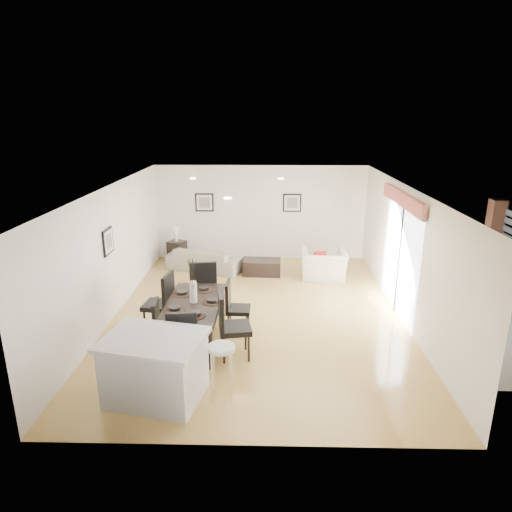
{
  "coord_description": "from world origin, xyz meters",
  "views": [
    {
      "loc": [
        0.18,
        -8.86,
        4.08
      ],
      "look_at": [
        -0.04,
        0.4,
        1.18
      ],
      "focal_mm": 32.0,
      "sensor_mm": 36.0,
      "label": 1
    }
  ],
  "objects_px": {
    "sofa": "(205,259)",
    "bar_stool": "(222,354)",
    "dining_chair_wnear": "(150,325)",
    "coffee_table": "(262,267)",
    "dining_chair_enear": "(229,322)",
    "dining_chair_head": "(182,344)",
    "side_table": "(177,251)",
    "dining_chair_foot": "(204,285)",
    "kitchen_island": "(155,368)",
    "dining_table": "(194,306)",
    "dining_chair_wfar": "(163,299)",
    "dining_chair_efar": "(234,304)",
    "armchair": "(323,264)"
  },
  "relations": [
    {
      "from": "dining_table",
      "to": "bar_stool",
      "type": "relative_size",
      "value": 2.25
    },
    {
      "from": "dining_chair_wfar",
      "to": "dining_chair_enear",
      "type": "relative_size",
      "value": 0.98
    },
    {
      "from": "armchair",
      "to": "side_table",
      "type": "xyz_separation_m",
      "value": [
        -4.05,
        1.38,
        -0.09
      ]
    },
    {
      "from": "dining_table",
      "to": "dining_chair_wfar",
      "type": "distance_m",
      "value": 0.83
    },
    {
      "from": "dining_chair_foot",
      "to": "dining_chair_efar",
      "type": "bearing_deg",
      "value": 125.39
    },
    {
      "from": "dining_chair_wnear",
      "to": "kitchen_island",
      "type": "relative_size",
      "value": 0.63
    },
    {
      "from": "armchair",
      "to": "kitchen_island",
      "type": "bearing_deg",
      "value": 62.45
    },
    {
      "from": "dining_chair_efar",
      "to": "coffee_table",
      "type": "relative_size",
      "value": 1.04
    },
    {
      "from": "dining_chair_head",
      "to": "dining_chair_foot",
      "type": "height_order",
      "value": "dining_chair_foot"
    },
    {
      "from": "dining_table",
      "to": "armchair",
      "type": "bearing_deg",
      "value": 52.99
    },
    {
      "from": "dining_chair_foot",
      "to": "side_table",
      "type": "relative_size",
      "value": 2.12
    },
    {
      "from": "dining_chair_wnear",
      "to": "armchair",
      "type": "bearing_deg",
      "value": 135.08
    },
    {
      "from": "sofa",
      "to": "bar_stool",
      "type": "xyz_separation_m",
      "value": [
        1.03,
        -5.87,
        0.45
      ]
    },
    {
      "from": "dining_chair_wnear",
      "to": "bar_stool",
      "type": "bearing_deg",
      "value": 43.26
    },
    {
      "from": "dining_chair_enear",
      "to": "dining_chair_head",
      "type": "xyz_separation_m",
      "value": [
        -0.69,
        -0.7,
        -0.06
      ]
    },
    {
      "from": "dining_chair_enear",
      "to": "side_table",
      "type": "distance_m",
      "value": 5.8
    },
    {
      "from": "dining_table",
      "to": "dining_chair_efar",
      "type": "distance_m",
      "value": 0.86
    },
    {
      "from": "dining_chair_foot",
      "to": "side_table",
      "type": "height_order",
      "value": "dining_chair_foot"
    },
    {
      "from": "sofa",
      "to": "dining_table",
      "type": "height_order",
      "value": "dining_table"
    },
    {
      "from": "dining_chair_enear",
      "to": "side_table",
      "type": "height_order",
      "value": "dining_chair_enear"
    },
    {
      "from": "dining_table",
      "to": "dining_chair_foot",
      "type": "height_order",
      "value": "dining_chair_foot"
    },
    {
      "from": "sofa",
      "to": "side_table",
      "type": "distance_m",
      "value": 1.22
    },
    {
      "from": "dining_chair_enear",
      "to": "dining_chair_foot",
      "type": "relative_size",
      "value": 0.99
    },
    {
      "from": "kitchen_island",
      "to": "bar_stool",
      "type": "bearing_deg",
      "value": 12.29
    },
    {
      "from": "side_table",
      "to": "kitchen_island",
      "type": "relative_size",
      "value": 0.35
    },
    {
      "from": "dining_chair_foot",
      "to": "armchair",
      "type": "bearing_deg",
      "value": -147.84
    },
    {
      "from": "side_table",
      "to": "dining_chair_foot",
      "type": "bearing_deg",
      "value": -71.08
    },
    {
      "from": "dining_chair_wnear",
      "to": "coffee_table",
      "type": "bearing_deg",
      "value": 152.01
    },
    {
      "from": "sofa",
      "to": "dining_chair_efar",
      "type": "distance_m",
      "value": 3.81
    },
    {
      "from": "dining_table",
      "to": "dining_chair_head",
      "type": "distance_m",
      "value": 1.21
    },
    {
      "from": "sofa",
      "to": "dining_chair_enear",
      "type": "distance_m",
      "value": 4.77
    },
    {
      "from": "dining_chair_enear",
      "to": "coffee_table",
      "type": "xyz_separation_m",
      "value": [
        0.52,
        4.32,
        -0.48
      ]
    },
    {
      "from": "dining_table",
      "to": "dining_chair_wnear",
      "type": "xyz_separation_m",
      "value": [
        -0.69,
        -0.48,
        -0.16
      ]
    },
    {
      "from": "sofa",
      "to": "dining_chair_wfar",
      "type": "height_order",
      "value": "dining_chair_wfar"
    },
    {
      "from": "sofa",
      "to": "kitchen_island",
      "type": "bearing_deg",
      "value": 110.29
    },
    {
      "from": "sofa",
      "to": "dining_table",
      "type": "relative_size",
      "value": 1.03
    },
    {
      "from": "armchair",
      "to": "dining_chair_head",
      "type": "relative_size",
      "value": 1.05
    },
    {
      "from": "dining_chair_wfar",
      "to": "dining_chair_head",
      "type": "height_order",
      "value": "dining_chair_wfar"
    },
    {
      "from": "side_table",
      "to": "sofa",
      "type": "bearing_deg",
      "value": -41.12
    },
    {
      "from": "armchair",
      "to": "coffee_table",
      "type": "distance_m",
      "value": 1.61
    },
    {
      "from": "dining_table",
      "to": "dining_chair_efar",
      "type": "xyz_separation_m",
      "value": [
        0.69,
        0.49,
        -0.16
      ]
    },
    {
      "from": "armchair",
      "to": "dining_chair_head",
      "type": "xyz_separation_m",
      "value": [
        -2.79,
        -4.77,
        0.24
      ]
    },
    {
      "from": "side_table",
      "to": "dining_chair_wfar",
      "type": "bearing_deg",
      "value": -82.49
    },
    {
      "from": "dining_chair_wnear",
      "to": "coffee_table",
      "type": "height_order",
      "value": "dining_chair_wnear"
    },
    {
      "from": "sofa",
      "to": "dining_chair_head",
      "type": "height_order",
      "value": "dining_chair_head"
    },
    {
      "from": "dining_chair_wnear",
      "to": "coffee_table",
      "type": "relative_size",
      "value": 1.05
    },
    {
      "from": "dining_chair_wfar",
      "to": "dining_chair_enear",
      "type": "xyz_separation_m",
      "value": [
        1.36,
        -0.98,
        0.01
      ]
    },
    {
      "from": "dining_chair_efar",
      "to": "dining_chair_wnear",
      "type": "bearing_deg",
      "value": 127.0
    },
    {
      "from": "sofa",
      "to": "armchair",
      "type": "relative_size",
      "value": 1.77
    },
    {
      "from": "dining_chair_wnear",
      "to": "dining_chair_efar",
      "type": "relative_size",
      "value": 1.01
    }
  ]
}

